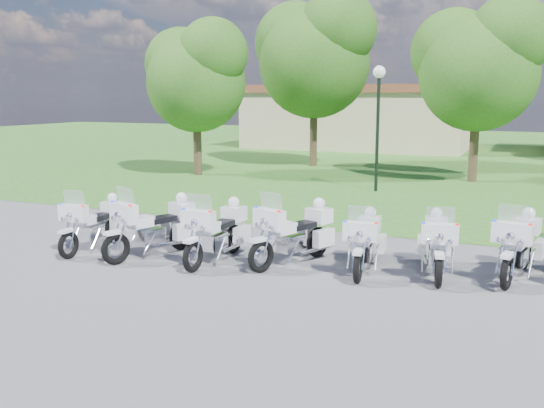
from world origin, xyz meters
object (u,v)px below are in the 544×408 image
at_px(motorcycle_4, 365,241).
at_px(lamp_post, 378,98).
at_px(motorcycle_1, 155,226).
at_px(motorcycle_2, 218,231).
at_px(motorcycle_0, 95,223).
at_px(motorcycle_5, 437,243).
at_px(motorcycle_3, 295,232).
at_px(motorcycle_6, 519,245).

relative_size(motorcycle_4, lamp_post, 0.47).
bearing_deg(motorcycle_1, motorcycle_2, -152.76).
height_order(motorcycle_0, motorcycle_1, motorcycle_1).
bearing_deg(motorcycle_5, motorcycle_3, -3.32).
distance_m(motorcycle_3, motorcycle_4, 1.47).
height_order(motorcycle_0, motorcycle_4, motorcycle_0).
bearing_deg(motorcycle_1, motorcycle_5, -150.01).
xyz_separation_m(motorcycle_1, lamp_post, (2.14, 10.77, 2.69)).
bearing_deg(motorcycle_5, lamp_post, -80.66).
xyz_separation_m(motorcycle_1, motorcycle_3, (3.02, 0.67, -0.01)).
bearing_deg(motorcycle_6, motorcycle_3, 20.30).
distance_m(motorcycle_0, motorcycle_3, 4.65).
relative_size(motorcycle_0, motorcycle_5, 1.00).
distance_m(motorcycle_0, motorcycle_1, 1.58).
bearing_deg(motorcycle_2, motorcycle_1, 9.38).
bearing_deg(motorcycle_0, motorcycle_2, -176.70).
height_order(motorcycle_3, motorcycle_5, motorcycle_3).
xyz_separation_m(motorcycle_3, motorcycle_5, (2.81, 0.40, -0.05)).
bearing_deg(motorcycle_0, motorcycle_4, -174.27).
relative_size(motorcycle_0, motorcycle_6, 0.96).
distance_m(motorcycle_2, motorcycle_5, 4.48).
bearing_deg(motorcycle_0, lamp_post, -110.92).
bearing_deg(motorcycle_5, motorcycle_6, -175.74).
distance_m(motorcycle_5, motorcycle_6, 1.53).
bearing_deg(motorcycle_4, motorcycle_0, 0.46).
distance_m(motorcycle_2, motorcycle_6, 6.00).
xyz_separation_m(motorcycle_2, motorcycle_3, (1.57, 0.48, 0.02)).
relative_size(motorcycle_0, motorcycle_1, 0.95).
xyz_separation_m(motorcycle_4, lamp_post, (-2.35, 10.03, 2.76)).
distance_m(motorcycle_1, motorcycle_5, 5.93).
distance_m(motorcycle_1, motorcycle_6, 7.45).
bearing_deg(motorcycle_1, motorcycle_4, -151.11).
bearing_deg(lamp_post, motorcycle_6, -60.88).
distance_m(motorcycle_1, motorcycle_4, 4.55).
distance_m(motorcycle_2, lamp_post, 10.94).
relative_size(motorcycle_4, motorcycle_5, 0.99).
bearing_deg(motorcycle_4, motorcycle_6, -172.35).
distance_m(motorcycle_1, lamp_post, 11.30).
xyz_separation_m(motorcycle_1, motorcycle_6, (7.30, 1.50, -0.03)).
height_order(motorcycle_2, motorcycle_6, motorcycle_2).
bearing_deg(motorcycle_6, lamp_post, -51.43).
relative_size(motorcycle_2, motorcycle_3, 1.03).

